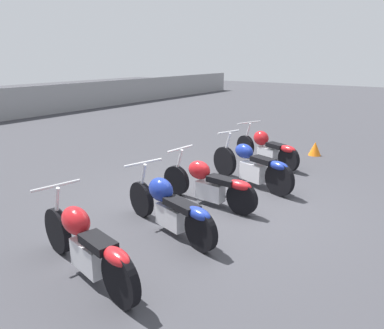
% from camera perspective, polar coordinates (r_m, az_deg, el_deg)
% --- Properties ---
extents(ground_plane, '(60.00, 60.00, 0.00)m').
position_cam_1_polar(ground_plane, '(6.71, 3.70, -6.06)').
color(ground_plane, '#38383D').
extents(motorcycle_slot_0, '(0.75, 2.13, 0.99)m').
position_cam_1_polar(motorcycle_slot_0, '(4.64, -15.83, -11.61)').
color(motorcycle_slot_0, black).
rests_on(motorcycle_slot_0, ground_plane).
extents(motorcycle_slot_1, '(0.84, 2.02, 0.95)m').
position_cam_1_polar(motorcycle_slot_1, '(5.54, -3.43, -6.37)').
color(motorcycle_slot_1, black).
rests_on(motorcycle_slot_1, ground_plane).
extents(motorcycle_slot_2, '(0.68, 2.02, 0.93)m').
position_cam_1_polar(motorcycle_slot_2, '(6.57, 2.62, -2.89)').
color(motorcycle_slot_2, black).
rests_on(motorcycle_slot_2, ground_plane).
extents(motorcycle_slot_3, '(0.89, 2.11, 1.01)m').
position_cam_1_polar(motorcycle_slot_3, '(7.62, 9.14, -0.16)').
color(motorcycle_slot_3, black).
rests_on(motorcycle_slot_3, ground_plane).
extents(motorcycle_slot_4, '(1.03, 1.95, 0.94)m').
position_cam_1_polar(motorcycle_slot_4, '(9.21, 11.35, 2.48)').
color(motorcycle_slot_4, black).
rests_on(motorcycle_slot_4, ground_plane).
extents(traffic_cone_near, '(0.33, 0.33, 0.36)m').
position_cam_1_polar(traffic_cone_near, '(10.43, 18.22, 2.31)').
color(traffic_cone_near, orange).
rests_on(traffic_cone_near, ground_plane).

